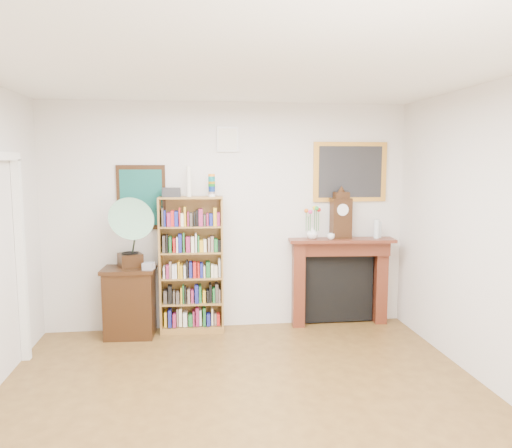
{
  "coord_description": "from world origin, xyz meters",
  "views": [
    {
      "loc": [
        -0.44,
        -3.66,
        2.07
      ],
      "look_at": [
        0.24,
        1.6,
        1.41
      ],
      "focal_mm": 35.0,
      "sensor_mm": 36.0,
      "label": 1
    }
  ],
  "objects_px": {
    "mantel_clock": "(341,216)",
    "flower_vase": "(312,233)",
    "teacup": "(331,236)",
    "bookshelf": "(192,257)",
    "side_cabinet": "(130,302)",
    "fireplace": "(340,274)",
    "gramophone": "(128,229)",
    "bottle_left": "(377,229)",
    "bottle_right": "(379,230)",
    "cd_stack": "(149,266)"
  },
  "relations": [
    {
      "from": "cd_stack",
      "to": "mantel_clock",
      "type": "bearing_deg",
      "value": 6.19
    },
    {
      "from": "fireplace",
      "to": "mantel_clock",
      "type": "relative_size",
      "value": 2.31
    },
    {
      "from": "mantel_clock",
      "to": "bottle_left",
      "type": "xyz_separation_m",
      "value": [
        0.45,
        -0.07,
        -0.16
      ]
    },
    {
      "from": "cd_stack",
      "to": "teacup",
      "type": "xyz_separation_m",
      "value": [
        2.22,
        0.17,
        0.28
      ]
    },
    {
      "from": "gramophone",
      "to": "bottle_left",
      "type": "relative_size",
      "value": 3.52
    },
    {
      "from": "fireplace",
      "to": "mantel_clock",
      "type": "height_order",
      "value": "mantel_clock"
    },
    {
      "from": "cd_stack",
      "to": "gramophone",
      "type": "bearing_deg",
      "value": 167.35
    },
    {
      "from": "gramophone",
      "to": "side_cabinet",
      "type": "bearing_deg",
      "value": 79.51
    },
    {
      "from": "gramophone",
      "to": "bottle_right",
      "type": "height_order",
      "value": "gramophone"
    },
    {
      "from": "fireplace",
      "to": "gramophone",
      "type": "bearing_deg",
      "value": -170.27
    },
    {
      "from": "fireplace",
      "to": "side_cabinet",
      "type": "bearing_deg",
      "value": -171.93
    },
    {
      "from": "side_cabinet",
      "to": "cd_stack",
      "type": "relative_size",
      "value": 6.96
    },
    {
      "from": "bookshelf",
      "to": "mantel_clock",
      "type": "relative_size",
      "value": 3.28
    },
    {
      "from": "bookshelf",
      "to": "flower_vase",
      "type": "relative_size",
      "value": 12.43
    },
    {
      "from": "flower_vase",
      "to": "bottle_left",
      "type": "relative_size",
      "value": 0.64
    },
    {
      "from": "side_cabinet",
      "to": "teacup",
      "type": "bearing_deg",
      "value": 4.45
    },
    {
      "from": "bookshelf",
      "to": "bottle_right",
      "type": "bearing_deg",
      "value": 3.38
    },
    {
      "from": "mantel_clock",
      "to": "bottle_right",
      "type": "relative_size",
      "value": 2.92
    },
    {
      "from": "side_cabinet",
      "to": "bottle_left",
      "type": "xyz_separation_m",
      "value": [
        3.06,
        0.07,
        0.82
      ]
    },
    {
      "from": "bookshelf",
      "to": "cd_stack",
      "type": "distance_m",
      "value": 0.54
    },
    {
      "from": "fireplace",
      "to": "mantel_clock",
      "type": "distance_m",
      "value": 0.74
    },
    {
      "from": "cd_stack",
      "to": "bottle_left",
      "type": "xyz_separation_m",
      "value": [
        2.82,
        0.19,
        0.36
      ]
    },
    {
      "from": "bottle_right",
      "to": "gramophone",
      "type": "bearing_deg",
      "value": -176.47
    },
    {
      "from": "bookshelf",
      "to": "mantel_clock",
      "type": "distance_m",
      "value": 1.93
    },
    {
      "from": "teacup",
      "to": "bookshelf",
      "type": "bearing_deg",
      "value": 178.71
    },
    {
      "from": "fireplace",
      "to": "teacup",
      "type": "distance_m",
      "value": 0.53
    },
    {
      "from": "fireplace",
      "to": "flower_vase",
      "type": "relative_size",
      "value": 8.74
    },
    {
      "from": "side_cabinet",
      "to": "fireplace",
      "type": "xyz_separation_m",
      "value": [
        2.61,
        0.14,
        0.24
      ]
    },
    {
      "from": "fireplace",
      "to": "teacup",
      "type": "relative_size",
      "value": 14.15
    },
    {
      "from": "teacup",
      "to": "flower_vase",
      "type": "bearing_deg",
      "value": 161.59
    },
    {
      "from": "mantel_clock",
      "to": "flower_vase",
      "type": "height_order",
      "value": "mantel_clock"
    },
    {
      "from": "gramophone",
      "to": "bottle_left",
      "type": "distance_m",
      "value": 3.05
    },
    {
      "from": "flower_vase",
      "to": "side_cabinet",
      "type": "bearing_deg",
      "value": -176.95
    },
    {
      "from": "side_cabinet",
      "to": "gramophone",
      "type": "bearing_deg",
      "value": -76.7
    },
    {
      "from": "bookshelf",
      "to": "flower_vase",
      "type": "xyz_separation_m",
      "value": [
        1.5,
        0.03,
        0.27
      ]
    },
    {
      "from": "bookshelf",
      "to": "fireplace",
      "type": "xyz_separation_m",
      "value": [
        1.88,
        0.06,
        -0.27
      ]
    },
    {
      "from": "bookshelf",
      "to": "mantel_clock",
      "type": "xyz_separation_m",
      "value": [
        1.87,
        0.05,
        0.47
      ]
    },
    {
      "from": "gramophone",
      "to": "flower_vase",
      "type": "xyz_separation_m",
      "value": [
        2.23,
        0.19,
        -0.11
      ]
    },
    {
      "from": "side_cabinet",
      "to": "flower_vase",
      "type": "relative_size",
      "value": 5.42
    },
    {
      "from": "mantel_clock",
      "to": "flower_vase",
      "type": "distance_m",
      "value": 0.42
    },
    {
      "from": "bottle_right",
      "to": "mantel_clock",
      "type": "bearing_deg",
      "value": 178.37
    },
    {
      "from": "bottle_left",
      "to": "bottle_right",
      "type": "xyz_separation_m",
      "value": [
        0.05,
        0.05,
        -0.02
      ]
    },
    {
      "from": "bookshelf",
      "to": "fireplace",
      "type": "height_order",
      "value": "bookshelf"
    },
    {
      "from": "flower_vase",
      "to": "teacup",
      "type": "height_order",
      "value": "flower_vase"
    },
    {
      "from": "bookshelf",
      "to": "cd_stack",
      "type": "relative_size",
      "value": 15.96
    },
    {
      "from": "fireplace",
      "to": "bottle_right",
      "type": "xyz_separation_m",
      "value": [
        0.5,
        -0.03,
        0.56
      ]
    },
    {
      "from": "gramophone",
      "to": "bottle_right",
      "type": "relative_size",
      "value": 4.22
    },
    {
      "from": "gramophone",
      "to": "teacup",
      "type": "bearing_deg",
      "value": -17.59
    },
    {
      "from": "side_cabinet",
      "to": "cd_stack",
      "type": "bearing_deg",
      "value": -24.19
    },
    {
      "from": "teacup",
      "to": "bottle_right",
      "type": "distance_m",
      "value": 0.66
    }
  ]
}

